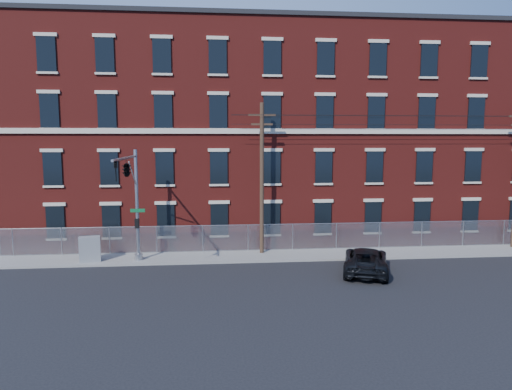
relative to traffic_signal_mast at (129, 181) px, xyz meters
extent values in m
plane|color=black|center=(6.00, -2.18, -5.39)|extent=(140.00, 140.00, 0.00)
cube|color=gray|center=(18.00, 2.82, -5.33)|extent=(65.00, 3.00, 0.12)
cube|color=maroon|center=(18.00, 11.82, 2.61)|extent=(55.00, 14.00, 16.00)
cube|color=black|center=(18.00, 11.82, 10.76)|extent=(55.30, 14.30, 0.30)
cube|color=beige|center=(18.00, 4.74, 2.91)|extent=(55.00, 0.18, 0.35)
cube|color=black|center=(-5.83, 4.76, -3.19)|extent=(1.20, 0.10, 2.20)
cube|color=black|center=(-5.83, 4.76, 0.41)|extent=(1.20, 0.10, 2.20)
cube|color=black|center=(-5.83, 4.76, 4.21)|extent=(1.20, 0.10, 2.20)
cube|color=black|center=(-5.83, 4.76, 7.81)|extent=(1.20, 0.10, 2.20)
cube|color=black|center=(-2.17, 4.76, -3.19)|extent=(1.20, 0.10, 2.20)
cube|color=black|center=(-2.17, 4.76, 0.41)|extent=(1.20, 0.10, 2.20)
cube|color=black|center=(-2.17, 4.76, 4.21)|extent=(1.20, 0.10, 2.20)
cube|color=black|center=(-2.17, 4.76, 7.81)|extent=(1.20, 0.10, 2.20)
cube|color=black|center=(1.50, 4.76, -3.19)|extent=(1.20, 0.10, 2.20)
cube|color=black|center=(1.50, 4.76, 0.41)|extent=(1.20, 0.10, 2.20)
cube|color=black|center=(1.50, 4.76, 4.21)|extent=(1.20, 0.10, 2.20)
cube|color=black|center=(1.50, 4.76, 7.81)|extent=(1.20, 0.10, 2.20)
cube|color=black|center=(5.17, 4.76, -3.19)|extent=(1.20, 0.10, 2.20)
cube|color=black|center=(5.17, 4.76, 0.41)|extent=(1.20, 0.10, 2.20)
cube|color=black|center=(5.17, 4.76, 4.21)|extent=(1.20, 0.10, 2.20)
cube|color=black|center=(5.17, 4.76, 7.81)|extent=(1.20, 0.10, 2.20)
cube|color=black|center=(8.83, 4.76, -3.19)|extent=(1.20, 0.10, 2.20)
cube|color=black|center=(8.83, 4.76, 0.41)|extent=(1.20, 0.10, 2.20)
cube|color=black|center=(8.83, 4.76, 4.21)|extent=(1.20, 0.10, 2.20)
cube|color=black|center=(8.83, 4.76, 7.81)|extent=(1.20, 0.10, 2.20)
cube|color=black|center=(12.50, 4.76, -3.19)|extent=(1.20, 0.10, 2.20)
cube|color=black|center=(12.50, 4.76, 0.41)|extent=(1.20, 0.10, 2.20)
cube|color=black|center=(12.50, 4.76, 4.21)|extent=(1.20, 0.10, 2.20)
cube|color=black|center=(12.50, 4.76, 7.81)|extent=(1.20, 0.10, 2.20)
cube|color=black|center=(16.17, 4.76, -3.19)|extent=(1.20, 0.10, 2.20)
cube|color=black|center=(16.17, 4.76, 0.41)|extent=(1.20, 0.10, 2.20)
cube|color=black|center=(16.17, 4.76, 4.21)|extent=(1.20, 0.10, 2.20)
cube|color=black|center=(16.17, 4.76, 7.81)|extent=(1.20, 0.10, 2.20)
cube|color=black|center=(19.83, 4.76, -3.19)|extent=(1.20, 0.10, 2.20)
cube|color=black|center=(19.83, 4.76, 0.41)|extent=(1.20, 0.10, 2.20)
cube|color=black|center=(19.83, 4.76, 4.21)|extent=(1.20, 0.10, 2.20)
cube|color=black|center=(19.83, 4.76, 7.81)|extent=(1.20, 0.10, 2.20)
cube|color=black|center=(23.50, 4.76, -3.19)|extent=(1.20, 0.10, 2.20)
cube|color=black|center=(23.50, 4.76, 0.41)|extent=(1.20, 0.10, 2.20)
cube|color=black|center=(23.50, 4.76, 4.21)|extent=(1.20, 0.10, 2.20)
cube|color=black|center=(23.50, 4.76, 7.81)|extent=(1.20, 0.10, 2.20)
cube|color=#A5A8AD|center=(18.00, 4.12, -4.37)|extent=(59.00, 0.02, 1.80)
cylinder|color=#9EA0A5|center=(18.00, 4.12, -3.47)|extent=(59.00, 0.04, 0.04)
cylinder|color=#9EA0A5|center=(-8.39, 4.12, -4.37)|extent=(0.06, 0.06, 1.85)
cylinder|color=#9EA0A5|center=(-5.29, 4.12, -4.37)|extent=(0.06, 0.06, 1.85)
cylinder|color=#9EA0A5|center=(-2.18, 4.12, -4.37)|extent=(0.06, 0.06, 1.85)
cylinder|color=#9EA0A5|center=(0.92, 4.12, -4.37)|extent=(0.06, 0.06, 1.85)
cylinder|color=#9EA0A5|center=(4.03, 4.12, -4.37)|extent=(0.06, 0.06, 1.85)
cylinder|color=#9EA0A5|center=(7.13, 4.12, -4.37)|extent=(0.06, 0.06, 1.85)
cylinder|color=#9EA0A5|center=(10.24, 4.12, -4.37)|extent=(0.06, 0.06, 1.85)
cylinder|color=#9EA0A5|center=(13.34, 4.12, -4.37)|extent=(0.06, 0.06, 1.85)
cylinder|color=#9EA0A5|center=(16.45, 4.12, -4.37)|extent=(0.06, 0.06, 1.85)
cylinder|color=#9EA0A5|center=(19.55, 4.12, -4.37)|extent=(0.06, 0.06, 1.85)
cylinder|color=#9EA0A5|center=(22.66, 4.12, -4.37)|extent=(0.06, 0.06, 1.85)
cylinder|color=#9EA0A5|center=(25.76, 4.12, -4.37)|extent=(0.06, 0.06, 1.85)
cylinder|color=#9EA0A5|center=(0.00, 2.32, -1.77)|extent=(0.22, 0.22, 7.00)
cylinder|color=#9EA0A5|center=(0.00, 2.32, -5.07)|extent=(0.50, 0.50, 0.40)
cylinder|color=#9EA0A5|center=(0.00, -0.93, 1.33)|extent=(0.14, 6.50, 0.14)
cylinder|color=#9EA0A5|center=(0.00, 1.12, 0.33)|extent=(0.08, 2.18, 1.56)
cube|color=#0C592D|center=(0.05, 2.17, -2.07)|extent=(0.90, 0.03, 0.22)
cube|color=black|center=(0.00, 2.07, -2.87)|extent=(0.25, 0.25, 0.60)
imported|color=black|center=(0.00, -3.48, 0.78)|extent=(0.16, 0.20, 1.00)
imported|color=black|center=(0.00, -0.68, 0.78)|extent=(0.53, 2.48, 1.00)
cylinder|color=#412D20|center=(8.00, 3.42, -0.27)|extent=(0.28, 0.28, 10.00)
cube|color=#412D20|center=(8.00, 3.42, 3.93)|extent=(1.80, 0.12, 0.12)
cube|color=#412D20|center=(8.00, 3.42, 3.33)|extent=(1.40, 0.12, 0.12)
imported|color=black|center=(13.63, -1.27, -4.66)|extent=(3.96, 5.73, 1.45)
cube|color=gray|center=(-2.96, 2.18, -4.48)|extent=(1.38, 0.90, 1.58)
camera|label=1|loc=(4.85, -26.38, 2.35)|focal=31.79mm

